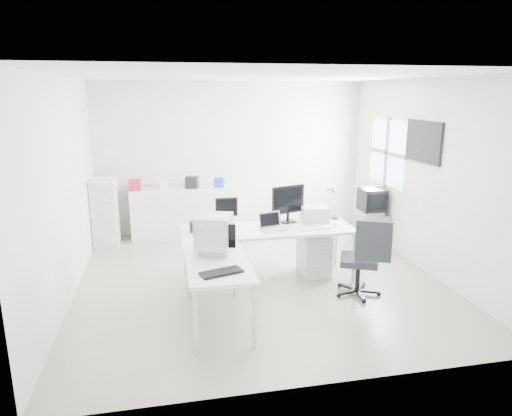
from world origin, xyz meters
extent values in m
cube|color=#BAB8A7|center=(0.00, 0.00, 0.00)|extent=(5.00, 5.00, 0.01)
cube|color=white|center=(0.00, 0.00, 2.80)|extent=(5.00, 5.00, 0.01)
cube|color=silver|center=(0.00, 2.50, 1.40)|extent=(5.00, 0.02, 2.80)
cube|color=silver|center=(-2.50, 0.00, 1.40)|extent=(0.02, 5.00, 2.80)
cube|color=silver|center=(2.50, 0.00, 1.40)|extent=(0.02, 5.00, 2.80)
cube|color=silver|center=(0.83, 0.04, 0.30)|extent=(0.40, 0.50, 0.60)
cube|color=black|center=(-0.72, 0.09, 0.82)|extent=(0.47, 0.41, 0.14)
cube|color=silver|center=(0.78, -0.16, 0.76)|extent=(0.45, 0.18, 0.02)
sphere|color=silver|center=(1.08, -0.11, 0.78)|extent=(0.06, 0.06, 0.06)
cube|color=#B7B7B7|center=(0.88, 0.21, 0.86)|extent=(0.42, 0.37, 0.22)
cube|color=black|center=(-0.72, -1.51, 0.76)|extent=(0.48, 0.30, 0.03)
cube|color=slate|center=(2.22, 1.11, 0.27)|extent=(0.50, 0.41, 0.54)
cube|color=silver|center=(-0.97, 2.24, 0.45)|extent=(1.81, 0.45, 0.91)
cube|color=#B21933|center=(-1.77, 2.24, 1.00)|extent=(0.20, 0.18, 0.19)
cube|color=silver|center=(-1.27, 2.24, 0.98)|extent=(0.15, 0.13, 0.15)
cube|color=black|center=(-0.77, 2.24, 1.01)|extent=(0.26, 0.25, 0.21)
cube|color=blue|center=(-0.27, 2.24, 0.99)|extent=(0.21, 0.20, 0.17)
cylinder|color=silver|center=(-2.07, 2.28, 1.02)|extent=(0.07, 0.07, 0.22)
cube|color=silver|center=(-2.28, 1.96, 0.59)|extent=(0.41, 0.49, 1.18)
camera|label=1|loc=(-1.25, -5.95, 2.59)|focal=32.00mm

